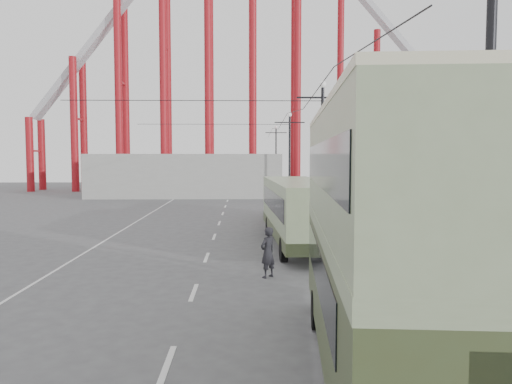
{
  "coord_description": "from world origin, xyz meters",
  "views": [
    {
      "loc": [
        0.72,
        -12.88,
        4.64
      ],
      "look_at": [
        1.31,
        10.54,
        3.0
      ],
      "focal_mm": 35.0,
      "sensor_mm": 36.0,
      "label": 1
    }
  ],
  "objects_px": {
    "single_decker_cream": "(288,199)",
    "pedestrian": "(268,252)",
    "double_decker_bus": "(385,229)",
    "single_decker_green": "(298,209)"
  },
  "relations": [
    {
      "from": "single_decker_cream",
      "to": "pedestrian",
      "type": "bearing_deg",
      "value": -92.55
    },
    {
      "from": "double_decker_bus",
      "to": "pedestrian",
      "type": "bearing_deg",
      "value": 107.68
    },
    {
      "from": "single_decker_green",
      "to": "single_decker_cream",
      "type": "relative_size",
      "value": 1.28
    },
    {
      "from": "single_decker_cream",
      "to": "pedestrian",
      "type": "height_order",
      "value": "single_decker_cream"
    },
    {
      "from": "single_decker_cream",
      "to": "pedestrian",
      "type": "xyz_separation_m",
      "value": [
        -2.3,
        -16.91,
        -0.65
      ]
    },
    {
      "from": "double_decker_bus",
      "to": "single_decker_green",
      "type": "xyz_separation_m",
      "value": [
        -0.03,
        15.82,
        -1.25
      ]
    },
    {
      "from": "double_decker_bus",
      "to": "pedestrian",
      "type": "height_order",
      "value": "double_decker_bus"
    },
    {
      "from": "single_decker_green",
      "to": "pedestrian",
      "type": "bearing_deg",
      "value": -107.61
    },
    {
      "from": "single_decker_green",
      "to": "single_decker_cream",
      "type": "distance_m",
      "value": 9.98
    },
    {
      "from": "double_decker_bus",
      "to": "pedestrian",
      "type": "relative_size",
      "value": 5.47
    }
  ]
}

